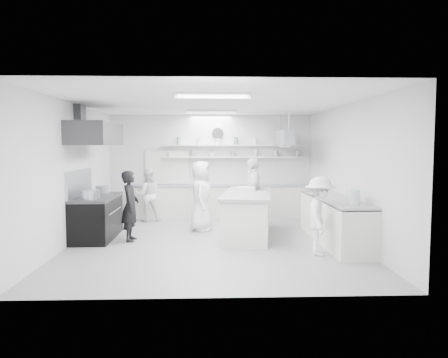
{
  "coord_description": "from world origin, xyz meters",
  "views": [
    {
      "loc": [
        -0.08,
        -9.2,
        2.09
      ],
      "look_at": [
        0.29,
        0.6,
        1.32
      ],
      "focal_mm": 34.09,
      "sensor_mm": 36.0,
      "label": 1
    }
  ],
  "objects_px": {
    "prep_island": "(247,215)",
    "cook_stove": "(130,206)",
    "right_counter": "(334,221)",
    "stove": "(97,218)",
    "back_counter": "(221,201)",
    "cook_back": "(148,195)"
  },
  "relations": [
    {
      "from": "prep_island",
      "to": "cook_stove",
      "type": "height_order",
      "value": "cook_stove"
    },
    {
      "from": "cook_stove",
      "to": "cook_back",
      "type": "distance_m",
      "value": 2.44
    },
    {
      "from": "stove",
      "to": "back_counter",
      "type": "height_order",
      "value": "back_counter"
    },
    {
      "from": "back_counter",
      "to": "right_counter",
      "type": "relative_size",
      "value": 1.52
    },
    {
      "from": "stove",
      "to": "prep_island",
      "type": "xyz_separation_m",
      "value": [
        3.43,
        0.15,
        0.03
      ]
    },
    {
      "from": "back_counter",
      "to": "prep_island",
      "type": "bearing_deg",
      "value": -78.72
    },
    {
      "from": "cook_stove",
      "to": "back_counter",
      "type": "bearing_deg",
      "value": -35.87
    },
    {
      "from": "stove",
      "to": "prep_island",
      "type": "bearing_deg",
      "value": 2.47
    },
    {
      "from": "prep_island",
      "to": "back_counter",
      "type": "bearing_deg",
      "value": 110.04
    },
    {
      "from": "stove",
      "to": "right_counter",
      "type": "bearing_deg",
      "value": -6.52
    },
    {
      "from": "right_counter",
      "to": "prep_island",
      "type": "xyz_separation_m",
      "value": [
        -1.82,
        0.75,
        0.01
      ]
    },
    {
      "from": "stove",
      "to": "right_counter",
      "type": "xyz_separation_m",
      "value": [
        5.25,
        -0.6,
        0.02
      ]
    },
    {
      "from": "cook_stove",
      "to": "right_counter",
      "type": "bearing_deg",
      "value": -95.74
    },
    {
      "from": "back_counter",
      "to": "right_counter",
      "type": "bearing_deg",
      "value": -55.35
    },
    {
      "from": "stove",
      "to": "back_counter",
      "type": "distance_m",
      "value": 4.03
    },
    {
      "from": "back_counter",
      "to": "prep_island",
      "type": "height_order",
      "value": "prep_island"
    },
    {
      "from": "prep_island",
      "to": "cook_back",
      "type": "bearing_deg",
      "value": 151.31
    },
    {
      "from": "right_counter",
      "to": "prep_island",
      "type": "distance_m",
      "value": 1.97
    },
    {
      "from": "back_counter",
      "to": "cook_stove",
      "type": "bearing_deg",
      "value": -123.89
    },
    {
      "from": "right_counter",
      "to": "cook_stove",
      "type": "height_order",
      "value": "cook_stove"
    },
    {
      "from": "right_counter",
      "to": "stove",
      "type": "bearing_deg",
      "value": 173.48
    },
    {
      "from": "right_counter",
      "to": "cook_stove",
      "type": "relative_size",
      "value": 2.13
    }
  ]
}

